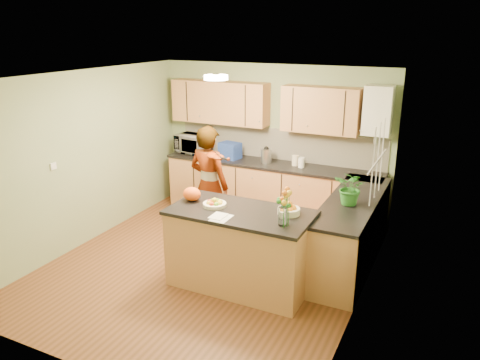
% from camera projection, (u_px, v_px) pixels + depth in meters
% --- Properties ---
extents(floor, '(4.50, 4.50, 0.00)m').
position_uv_depth(floor, '(208.00, 265.00, 6.29)').
color(floor, brown).
rests_on(floor, ground).
extents(ceiling, '(4.00, 4.50, 0.02)m').
position_uv_depth(ceiling, '(204.00, 76.00, 5.51)').
color(ceiling, white).
rests_on(ceiling, wall_back).
extents(wall_back, '(4.00, 0.02, 2.50)m').
position_uv_depth(wall_back, '(273.00, 140.00, 7.83)').
color(wall_back, gray).
rests_on(wall_back, floor).
extents(wall_front, '(4.00, 0.02, 2.50)m').
position_uv_depth(wall_front, '(75.00, 250.00, 3.98)').
color(wall_front, gray).
rests_on(wall_front, floor).
extents(wall_left, '(0.02, 4.50, 2.50)m').
position_uv_depth(wall_left, '(85.00, 159.00, 6.73)').
color(wall_left, gray).
rests_on(wall_left, floor).
extents(wall_right, '(0.02, 4.50, 2.50)m').
position_uv_depth(wall_right, '(366.00, 201.00, 5.08)').
color(wall_right, gray).
rests_on(wall_right, floor).
extents(back_counter, '(3.64, 0.62, 0.94)m').
position_uv_depth(back_counter, '(270.00, 190.00, 7.77)').
color(back_counter, '#C07C4D').
rests_on(back_counter, floor).
extents(right_counter, '(0.62, 2.24, 0.94)m').
position_uv_depth(right_counter, '(351.00, 232.00, 6.17)').
color(right_counter, '#C07C4D').
rests_on(right_counter, floor).
extents(splashback, '(3.60, 0.02, 0.52)m').
position_uv_depth(splashback, '(278.00, 144.00, 7.79)').
color(splashback, white).
rests_on(splashback, back_counter).
extents(upper_cabinets, '(3.20, 0.34, 0.70)m').
position_uv_depth(upper_cabinets, '(259.00, 105.00, 7.57)').
color(upper_cabinets, '#C07C4D').
rests_on(upper_cabinets, wall_back).
extents(boiler, '(0.40, 0.30, 0.86)m').
position_uv_depth(boiler, '(378.00, 111.00, 6.79)').
color(boiler, white).
rests_on(boiler, wall_back).
extents(window_right, '(0.01, 1.30, 1.05)m').
position_uv_depth(window_right, '(378.00, 161.00, 5.50)').
color(window_right, white).
rests_on(window_right, wall_right).
extents(light_switch, '(0.02, 0.09, 0.09)m').
position_uv_depth(light_switch, '(53.00, 166.00, 6.19)').
color(light_switch, white).
rests_on(light_switch, wall_left).
extents(ceiling_lamp, '(0.30, 0.30, 0.07)m').
position_uv_depth(ceiling_lamp, '(216.00, 77.00, 5.78)').
color(ceiling_lamp, '#FFEABF').
rests_on(ceiling_lamp, ceiling).
extents(peninsula_island, '(1.71, 0.88, 0.98)m').
position_uv_depth(peninsula_island, '(241.00, 248.00, 5.69)').
color(peninsula_island, '#C07C4D').
rests_on(peninsula_island, floor).
extents(fruit_dish, '(0.28, 0.28, 0.10)m').
position_uv_depth(fruit_dish, '(215.00, 203.00, 5.67)').
color(fruit_dish, '#F4E4C3').
rests_on(fruit_dish, peninsula_island).
extents(orange_bowl, '(0.26, 0.26, 0.15)m').
position_uv_depth(orange_bowl, '(289.00, 209.00, 5.42)').
color(orange_bowl, '#F4E4C3').
rests_on(orange_bowl, peninsula_island).
extents(flower_vase, '(0.25, 0.25, 0.46)m').
position_uv_depth(flower_vase, '(283.00, 199.00, 5.04)').
color(flower_vase, silver).
rests_on(flower_vase, peninsula_island).
extents(orange_bag, '(0.27, 0.25, 0.17)m').
position_uv_depth(orange_bag, '(192.00, 194.00, 5.84)').
color(orange_bag, '#FC5814').
rests_on(orange_bag, peninsula_island).
extents(papers, '(0.20, 0.27, 0.01)m').
position_uv_depth(papers, '(221.00, 218.00, 5.32)').
color(papers, white).
rests_on(papers, peninsula_island).
extents(violinist, '(0.69, 0.51, 1.75)m').
position_uv_depth(violinist, '(209.00, 185.00, 6.76)').
color(violinist, tan).
rests_on(violinist, floor).
extents(violin, '(0.64, 0.56, 0.16)m').
position_uv_depth(violin, '(213.00, 155.00, 6.33)').
color(violin, '#511505').
rests_on(violin, violinist).
extents(microwave, '(0.63, 0.46, 0.32)m').
position_uv_depth(microwave, '(193.00, 144.00, 8.20)').
color(microwave, white).
rests_on(microwave, back_counter).
extents(blue_box, '(0.38, 0.31, 0.27)m').
position_uv_depth(blue_box, '(230.00, 150.00, 7.88)').
color(blue_box, '#213C97').
rests_on(blue_box, back_counter).
extents(kettle, '(0.17, 0.17, 0.32)m').
position_uv_depth(kettle, '(266.00, 155.00, 7.62)').
color(kettle, silver).
rests_on(kettle, back_counter).
extents(jar_cream, '(0.14, 0.14, 0.17)m').
position_uv_depth(jar_cream, '(295.00, 160.00, 7.48)').
color(jar_cream, '#F4E4C3').
rests_on(jar_cream, back_counter).
extents(jar_white, '(0.13, 0.13, 0.16)m').
position_uv_depth(jar_white, '(301.00, 163.00, 7.37)').
color(jar_white, white).
rests_on(jar_white, back_counter).
extents(potted_plant, '(0.48, 0.44, 0.44)m').
position_uv_depth(potted_plant, '(352.00, 188.00, 5.78)').
color(potted_plant, '#2B7527').
rests_on(potted_plant, right_counter).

